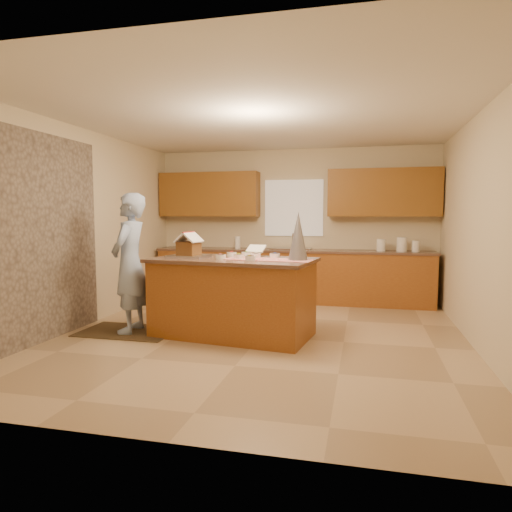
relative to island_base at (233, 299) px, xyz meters
name	(u,v)px	position (x,y,z in m)	size (l,w,h in m)	color
floor	(260,337)	(0.35, 0.01, -0.47)	(5.50, 5.50, 0.00)	tan
ceiling	(260,117)	(0.35, 0.01, 2.23)	(5.50, 5.50, 0.00)	silver
wall_back	(294,225)	(0.35, 2.76, 0.88)	(5.50, 5.50, 0.00)	beige
wall_front	(165,242)	(0.35, -2.74, 0.88)	(5.50, 5.50, 0.00)	beige
wall_left	(81,228)	(-2.15, 0.01, 0.88)	(5.50, 5.50, 0.00)	beige
wall_right	(481,231)	(2.85, 0.01, 0.88)	(5.50, 5.50, 0.00)	beige
stone_accent	(42,238)	(-2.13, -0.79, 0.78)	(2.50, 2.50, 0.00)	gray
window_curtain	(294,208)	(0.35, 2.73, 1.18)	(1.05, 0.03, 1.00)	white
back_counter_base	(291,277)	(0.35, 2.46, -0.03)	(4.80, 0.60, 0.88)	brown
back_counter_top	(291,251)	(0.35, 2.46, 0.43)	(4.85, 0.63, 0.04)	brown
upper_cabinet_left	(209,195)	(-1.20, 2.58, 1.43)	(1.85, 0.35, 0.80)	brown
upper_cabinet_right	(384,193)	(1.90, 2.58, 1.43)	(1.85, 0.35, 0.80)	brown
sink	(291,251)	(0.35, 2.46, 0.42)	(0.70, 0.45, 0.12)	silver
faucet	(293,241)	(0.35, 2.64, 0.59)	(0.03, 0.03, 0.28)	silver
island_base	(233,299)	(0.00, 0.00, 0.00)	(1.92, 0.96, 0.94)	brown
island_top	(232,260)	(0.00, 0.00, 0.49)	(2.01, 1.05, 0.04)	brown
table_runner	(269,259)	(0.48, -0.06, 0.52)	(1.07, 0.38, 0.01)	red
baking_tray	(189,256)	(-0.59, 0.03, 0.53)	(0.49, 0.36, 0.03)	silver
cookbook	(256,249)	(0.21, 0.38, 0.61)	(0.24, 0.02, 0.19)	white
tinsel_tree	(298,236)	(0.83, -0.06, 0.81)	(0.24, 0.24, 0.59)	#B6B8C3
rug	(128,331)	(-1.38, -0.15, -0.46)	(1.22, 0.79, 0.01)	black
boy	(130,263)	(-1.33, -0.15, 0.44)	(0.65, 0.43, 1.79)	#93AAD1
canister_a	(381,245)	(1.88, 2.46, 0.55)	(0.15, 0.15, 0.20)	white
canister_b	(402,244)	(2.21, 2.46, 0.57)	(0.16, 0.16, 0.24)	white
canister_c	(416,246)	(2.43, 2.46, 0.54)	(0.13, 0.13, 0.18)	white
paper_towel	(237,243)	(-0.63, 2.46, 0.56)	(0.10, 0.10, 0.22)	white
gingerbread_house	(189,246)	(-0.59, 0.03, 0.65)	(0.33, 0.34, 0.30)	brown
candy_bowls	(245,256)	(0.15, 0.06, 0.54)	(0.74, 0.65, 0.06)	white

